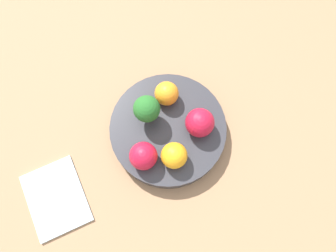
{
  "coord_description": "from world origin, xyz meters",
  "views": [
    {
      "loc": [
        0.17,
        -0.07,
        0.67
      ],
      "look_at": [
        0.0,
        0.0,
        0.07
      ],
      "focal_mm": 35.0,
      "sensor_mm": 36.0,
      "label": 1
    }
  ],
  "objects_px": {
    "broccoli": "(147,109)",
    "apple_green": "(143,156)",
    "orange_front": "(167,94)",
    "orange_back": "(174,156)",
    "bowl": "(168,130)",
    "apple_red": "(200,123)",
    "napkin": "(56,198)"
  },
  "relations": [
    {
      "from": "broccoli",
      "to": "apple_green",
      "type": "height_order",
      "value": "broccoli"
    },
    {
      "from": "apple_green",
      "to": "orange_front",
      "type": "bearing_deg",
      "value": 138.51
    },
    {
      "from": "orange_back",
      "to": "bowl",
      "type": "bearing_deg",
      "value": 167.75
    },
    {
      "from": "apple_red",
      "to": "napkin",
      "type": "xyz_separation_m",
      "value": [
        0.02,
        -0.31,
        -0.06
      ]
    },
    {
      "from": "apple_red",
      "to": "orange_back",
      "type": "relative_size",
      "value": 1.13
    },
    {
      "from": "broccoli",
      "to": "orange_back",
      "type": "height_order",
      "value": "broccoli"
    },
    {
      "from": "napkin",
      "to": "apple_green",
      "type": "bearing_deg",
      "value": 89.9
    },
    {
      "from": "napkin",
      "to": "orange_back",
      "type": "bearing_deg",
      "value": 84.95
    },
    {
      "from": "bowl",
      "to": "orange_front",
      "type": "height_order",
      "value": "orange_front"
    },
    {
      "from": "bowl",
      "to": "orange_back",
      "type": "relative_size",
      "value": 4.65
    },
    {
      "from": "orange_back",
      "to": "orange_front",
      "type": "bearing_deg",
      "value": 163.85
    },
    {
      "from": "apple_red",
      "to": "apple_green",
      "type": "height_order",
      "value": "apple_red"
    },
    {
      "from": "orange_front",
      "to": "orange_back",
      "type": "distance_m",
      "value": 0.12
    },
    {
      "from": "bowl",
      "to": "napkin",
      "type": "height_order",
      "value": "bowl"
    },
    {
      "from": "apple_red",
      "to": "apple_green",
      "type": "relative_size",
      "value": 1.06
    },
    {
      "from": "broccoli",
      "to": "orange_front",
      "type": "relative_size",
      "value": 1.49
    },
    {
      "from": "broccoli",
      "to": "napkin",
      "type": "xyz_separation_m",
      "value": [
        0.08,
        -0.22,
        -0.08
      ]
    },
    {
      "from": "orange_front",
      "to": "orange_back",
      "type": "xyz_separation_m",
      "value": [
        0.12,
        -0.03,
        0.0
      ]
    },
    {
      "from": "napkin",
      "to": "apple_red",
      "type": "bearing_deg",
      "value": 93.28
    },
    {
      "from": "bowl",
      "to": "apple_green",
      "type": "height_order",
      "value": "apple_green"
    },
    {
      "from": "broccoli",
      "to": "napkin",
      "type": "height_order",
      "value": "broccoli"
    },
    {
      "from": "orange_front",
      "to": "napkin",
      "type": "distance_m",
      "value": 0.3
    },
    {
      "from": "broccoli",
      "to": "orange_back",
      "type": "xyz_separation_m",
      "value": [
        0.1,
        0.01,
        -0.02
      ]
    },
    {
      "from": "bowl",
      "to": "broccoli",
      "type": "relative_size",
      "value": 3.25
    },
    {
      "from": "broccoli",
      "to": "napkin",
      "type": "bearing_deg",
      "value": -71.34
    },
    {
      "from": "broccoli",
      "to": "apple_red",
      "type": "distance_m",
      "value": 0.1
    },
    {
      "from": "apple_green",
      "to": "orange_front",
      "type": "relative_size",
      "value": 1.11
    },
    {
      "from": "apple_red",
      "to": "orange_front",
      "type": "relative_size",
      "value": 1.18
    },
    {
      "from": "orange_front",
      "to": "napkin",
      "type": "height_order",
      "value": "orange_front"
    },
    {
      "from": "orange_front",
      "to": "broccoli",
      "type": "bearing_deg",
      "value": -65.46
    },
    {
      "from": "bowl",
      "to": "broccoli",
      "type": "distance_m",
      "value": 0.08
    },
    {
      "from": "broccoli",
      "to": "orange_back",
      "type": "distance_m",
      "value": 0.1
    }
  ]
}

